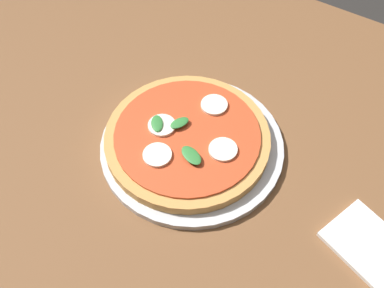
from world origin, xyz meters
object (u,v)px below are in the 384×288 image
at_px(serving_tray, 192,145).
at_px(pizza, 187,138).
at_px(napkin, 373,249).
at_px(dining_table, 253,191).

bearing_deg(serving_tray, pizza, 11.16).
bearing_deg(napkin, serving_tray, -2.58).
bearing_deg(pizza, dining_table, -162.49).
bearing_deg(serving_tray, napkin, 177.42).
xyz_separation_m(pizza, napkin, (-0.32, 0.01, -0.02)).
distance_m(serving_tray, pizza, 0.02).
bearing_deg(dining_table, napkin, 166.52).
height_order(pizza, napkin, pizza).
relative_size(dining_table, pizza, 5.44).
bearing_deg(pizza, napkin, 177.77).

